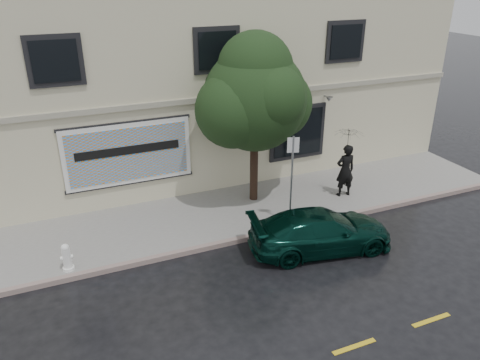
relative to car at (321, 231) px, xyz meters
name	(u,v)px	position (x,y,z in m)	size (l,w,h in m)	color
ground	(281,263)	(-1.40, -0.22, -0.62)	(90.00, 90.00, 0.00)	black
sidewalk	(237,211)	(-1.40, 3.03, -0.54)	(20.00, 3.50, 0.15)	gray
curb	(259,235)	(-1.40, 1.28, -0.54)	(20.00, 0.18, 0.16)	gray
road_marking	(354,346)	(-1.40, -3.72, -0.61)	(19.00, 0.12, 0.01)	gold
building	(184,78)	(-1.40, 8.78, 2.88)	(20.00, 8.12, 7.00)	beige
billboard	(128,154)	(-4.60, 4.70, 1.44)	(4.30, 0.16, 2.20)	white
car	(321,231)	(0.00, 0.00, 0.00)	(1.87, 4.23, 1.23)	black
pedestrian	(345,170)	(2.55, 2.55, 0.50)	(0.70, 0.46, 1.93)	black
umbrella	(349,134)	(2.55, 2.55, 1.86)	(1.09, 1.09, 0.80)	black
street_tree	(255,100)	(-0.56, 3.54, 3.13)	(3.40, 3.40, 5.31)	#301D15
fire_hydrant	(67,257)	(-6.99, 1.58, -0.08)	(0.33, 0.31, 0.80)	white
sign_pole	(292,173)	(-0.22, 1.48, 1.28)	(0.35, 0.13, 2.96)	#979C9F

